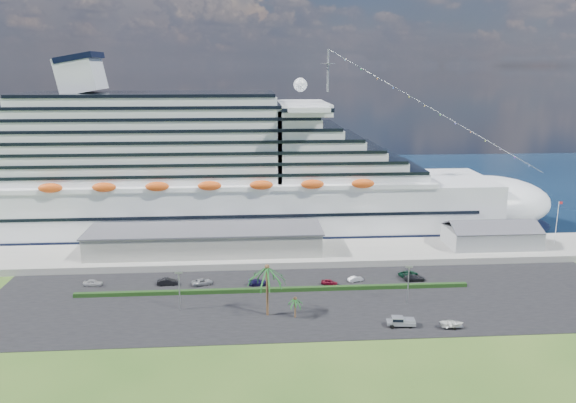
{
  "coord_description": "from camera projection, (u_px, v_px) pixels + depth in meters",
  "views": [
    {
      "loc": [
        -13.24,
        -101.25,
        49.29
      ],
      "look_at": [
        -3.99,
        30.0,
        17.45
      ],
      "focal_mm": 35.0,
      "sensor_mm": 36.0,
      "label": 1
    }
  ],
  "objects": [
    {
      "name": "water",
      "position": [
        281.0,
        186.0,
        236.71
      ],
      "size": [
        420.0,
        160.0,
        0.02
      ],
      "primitive_type": "cube",
      "color": "black",
      "rests_on": "ground"
    },
    {
      "name": "cruise_ship",
      "position": [
        221.0,
        178.0,
        167.32
      ],
      "size": [
        191.0,
        38.0,
        54.0
      ],
      "color": "silver",
      "rests_on": "ground"
    },
    {
      "name": "palm_tall",
      "position": [
        267.0,
        273.0,
        111.7
      ],
      "size": [
        8.82,
        8.82,
        11.13
      ],
      "color": "#47301E",
      "rests_on": "ground"
    },
    {
      "name": "lamp_post_right",
      "position": [
        408.0,
        280.0,
        118.53
      ],
      "size": [
        1.6,
        0.35,
        8.27
      ],
      "color": "gray",
      "rests_on": "asphalt_lot"
    },
    {
      "name": "parked_car_6",
      "position": [
        408.0,
        274.0,
        134.6
      ],
      "size": [
        5.34,
        3.76,
        1.35
      ],
      "primitive_type": "imported",
      "rotation": [
        0.0,
        0.0,
        1.92
      ],
      "color": "black",
      "rests_on": "asphalt_lot"
    },
    {
      "name": "wharf",
      "position": [
        300.0,
        253.0,
        149.24
      ],
      "size": [
        240.0,
        20.0,
        1.8
      ],
      "primitive_type": "cube",
      "color": "gray",
      "rests_on": "ground"
    },
    {
      "name": "parked_car_1",
      "position": [
        168.0,
        282.0,
        129.2
      ],
      "size": [
        4.88,
        1.99,
        1.57
      ],
      "primitive_type": "imported",
      "rotation": [
        0.0,
        0.0,
        1.64
      ],
      "color": "black",
      "rests_on": "asphalt_lot"
    },
    {
      "name": "parked_car_5",
      "position": [
        356.0,
        279.0,
        131.43
      ],
      "size": [
        3.9,
        2.4,
        1.21
      ],
      "primitive_type": "imported",
      "rotation": [
        0.0,
        0.0,
        1.9
      ],
      "color": "silver",
      "rests_on": "asphalt_lot"
    },
    {
      "name": "terminal_building",
      "position": [
        205.0,
        240.0,
        146.56
      ],
      "size": [
        61.0,
        15.0,
        6.3
      ],
      "color": "gray",
      "rests_on": "wharf"
    },
    {
      "name": "lamp_post_left",
      "position": [
        179.0,
        286.0,
        115.26
      ],
      "size": [
        1.6,
        0.35,
        8.27
      ],
      "color": "gray",
      "rests_on": "asphalt_lot"
    },
    {
      "name": "parked_car_4",
      "position": [
        329.0,
        282.0,
        129.31
      ],
      "size": [
        4.09,
        2.81,
        1.29
      ],
      "primitive_type": "imported",
      "rotation": [
        0.0,
        0.0,
        1.2
      ],
      "color": "maroon",
      "rests_on": "asphalt_lot"
    },
    {
      "name": "flagpole",
      "position": [
        557.0,
        221.0,
        152.29
      ],
      "size": [
        1.08,
        0.16,
        12.0
      ],
      "color": "silver",
      "rests_on": "wharf"
    },
    {
      "name": "asphalt_lot",
      "position": [
        313.0,
        300.0,
        121.32
      ],
      "size": [
        140.0,
        38.0,
        0.12
      ],
      "primitive_type": "cube",
      "color": "black",
      "rests_on": "ground"
    },
    {
      "name": "ground",
      "position": [
        319.0,
        323.0,
        110.67
      ],
      "size": [
        420.0,
        420.0,
        0.0
      ],
      "primitive_type": "plane",
      "color": "#2D4F1A",
      "rests_on": "ground"
    },
    {
      "name": "hedge",
      "position": [
        275.0,
        290.0,
        125.5
      ],
      "size": [
        88.0,
        1.1,
        0.9
      ],
      "primitive_type": "cube",
      "color": "black",
      "rests_on": "asphalt_lot"
    },
    {
      "name": "pickup_truck",
      "position": [
        400.0,
        321.0,
        108.63
      ],
      "size": [
        5.7,
        2.57,
        1.95
      ],
      "color": "black",
      "rests_on": "asphalt_lot"
    },
    {
      "name": "palm_short",
      "position": [
        295.0,
        301.0,
        111.92
      ],
      "size": [
        3.53,
        3.53,
        4.56
      ],
      "color": "#47301E",
      "rests_on": "ground"
    },
    {
      "name": "parked_car_0",
      "position": [
        93.0,
        283.0,
        128.66
      ],
      "size": [
        4.45,
        2.08,
        1.47
      ],
      "primitive_type": "imported",
      "rotation": [
        0.0,
        0.0,
        1.49
      ],
      "color": "#B2B2B4",
      "rests_on": "asphalt_lot"
    },
    {
      "name": "parked_car_7",
      "position": [
        414.0,
        278.0,
        131.78
      ],
      "size": [
        5.0,
        2.12,
        1.44
      ],
      "primitive_type": "imported",
      "rotation": [
        0.0,
        0.0,
        1.59
      ],
      "color": "black",
      "rests_on": "asphalt_lot"
    },
    {
      "name": "parked_car_2",
      "position": [
        202.0,
        282.0,
        129.37
      ],
      "size": [
        5.21,
        3.36,
        1.34
      ],
      "primitive_type": "imported",
      "rotation": [
        0.0,
        0.0,
        1.83
      ],
      "color": "#9C9EA5",
      "rests_on": "asphalt_lot"
    },
    {
      "name": "boat_trailer",
      "position": [
        452.0,
        323.0,
        107.81
      ],
      "size": [
        5.24,
        3.45,
        1.5
      ],
      "color": "gray",
      "rests_on": "asphalt_lot"
    },
    {
      "name": "port_shed",
      "position": [
        491.0,
        236.0,
        151.97
      ],
      "size": [
        24.0,
        12.31,
        7.37
      ],
      "color": "gray",
      "rests_on": "wharf"
    },
    {
      "name": "parked_car_3",
      "position": [
        259.0,
        282.0,
        129.16
      ],
      "size": [
        4.86,
        2.13,
        1.39
      ],
      "primitive_type": "imported",
      "rotation": [
        0.0,
        0.0,
        1.61
      ],
      "color": "#181241",
      "rests_on": "asphalt_lot"
    }
  ]
}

